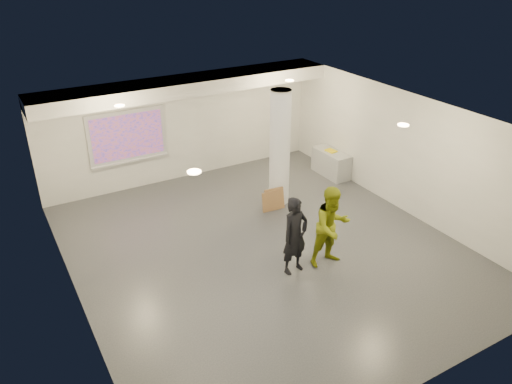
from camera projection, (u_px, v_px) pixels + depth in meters
floor at (265, 249)px, 11.17m from camera, size 8.00×9.00×0.01m
ceiling at (266, 121)px, 9.82m from camera, size 8.00×9.00×0.01m
wall_back at (183, 127)px, 13.98m from camera, size 8.00×0.01×3.00m
wall_front at (430, 311)px, 7.01m from camera, size 8.00×0.01×3.00m
wall_left at (69, 239)px, 8.71m from camera, size 0.01×9.00×3.00m
wall_right at (405, 153)px, 12.28m from camera, size 0.01×9.00×3.00m
soffit_band at (188, 85)px, 12.96m from camera, size 8.00×1.10×0.36m
downlight_nw at (120, 106)px, 10.78m from camera, size 0.22×0.22×0.02m
downlight_ne at (289, 80)px, 12.75m from camera, size 0.22×0.22×0.02m
downlight_sw at (194, 172)px, 7.69m from camera, size 0.22×0.22×0.02m
downlight_se at (403, 125)px, 9.65m from camera, size 0.22×0.22×0.02m
column at (280, 148)px, 12.56m from camera, size 0.52×0.52×3.00m
projection_screen at (127, 137)px, 13.21m from camera, size 2.10×0.13×1.42m
credenza at (331, 163)px, 14.56m from camera, size 0.53×1.25×0.73m
postit_pad at (331, 151)px, 14.42m from camera, size 0.26×0.34×0.03m
cardboard_back at (271, 201)px, 12.66m from camera, size 0.48×0.16×0.51m
cardboard_front at (274, 199)px, 12.72m from camera, size 0.53×0.22×0.56m
woman at (295, 236)px, 10.07m from camera, size 0.66×0.48×1.68m
man at (332, 227)px, 10.30m from camera, size 0.88×0.69×1.77m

